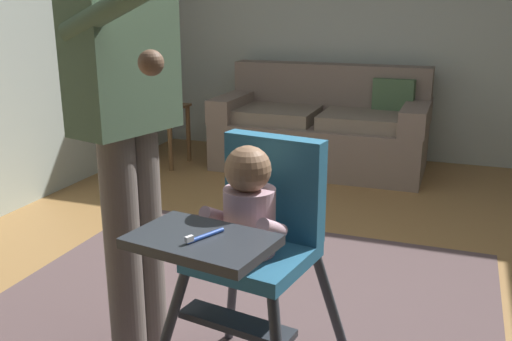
# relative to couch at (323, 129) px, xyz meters

# --- Properties ---
(ground) EXTENTS (6.06, 7.40, 0.10)m
(ground) POSITION_rel_couch_xyz_m (0.51, -2.41, -0.38)
(ground) COLOR #A37642
(wall_far) EXTENTS (5.26, 0.06, 2.61)m
(wall_far) POSITION_rel_couch_xyz_m (0.51, 0.52, 0.97)
(wall_far) COLOR #B8C1B7
(wall_far) RESTS_ON ground
(area_rug) EXTENTS (2.31, 2.59, 0.01)m
(area_rug) POSITION_rel_couch_xyz_m (0.22, -2.77, -0.33)
(area_rug) COLOR brown
(area_rug) RESTS_ON ground
(couch) EXTENTS (1.76, 0.86, 0.86)m
(couch) POSITION_rel_couch_xyz_m (0.00, 0.00, 0.00)
(couch) COLOR gray
(couch) RESTS_ON ground
(high_chair) EXTENTS (0.69, 0.79, 0.95)m
(high_chair) POSITION_rel_couch_xyz_m (0.50, -3.06, 0.32)
(high_chair) COLOR #2F343B
(high_chair) RESTS_ON ground
(adult_standing) EXTENTS (0.50, 0.58, 1.68)m
(adult_standing) POSITION_rel_couch_xyz_m (-0.05, -2.92, 0.62)
(adult_standing) COLOR #6A6059
(adult_standing) RESTS_ON ground
(side_table) EXTENTS (0.40, 0.40, 0.52)m
(side_table) POSITION_rel_couch_xyz_m (-1.34, -0.40, 0.05)
(side_table) COLOR brown
(side_table) RESTS_ON ground
(sippy_cup) EXTENTS (0.07, 0.07, 0.10)m
(sippy_cup) POSITION_rel_couch_xyz_m (-1.39, -0.40, 0.24)
(sippy_cup) COLOR #284CB7
(sippy_cup) RESTS_ON side_table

